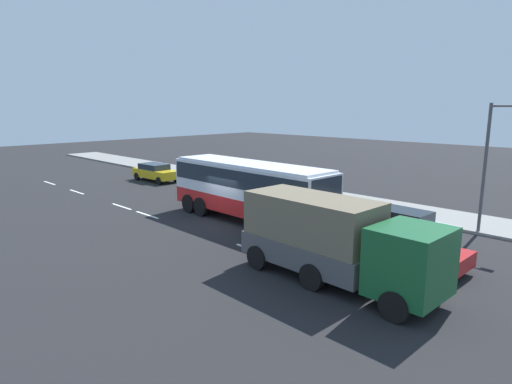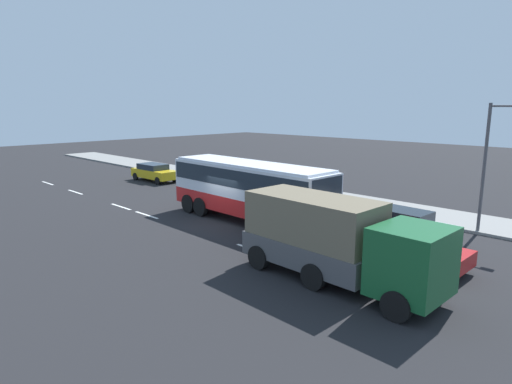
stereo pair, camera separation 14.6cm
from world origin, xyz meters
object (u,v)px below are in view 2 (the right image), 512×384
Objects in this scene: cargo_truck at (335,238)px; pedestrian_near_curb at (309,184)px; pedestrian_at_crossing at (311,180)px; car_silver_hatch at (405,223)px; coach_bus at (249,185)px; car_red_compact at (405,245)px; car_yellow_taxi at (154,172)px; street_lamp at (489,159)px.

cargo_truck is 5.06× the size of pedestrian_near_curb.
cargo_truck is 15.28m from pedestrian_at_crossing.
car_silver_hatch is (-0.55, 6.80, -0.89)m from cargo_truck.
cargo_truck is 6.88m from car_silver_hatch.
car_silver_hatch is (7.69, 3.03, -1.29)m from coach_bus.
car_yellow_taxi is at bearing 172.29° from car_red_compact.
pedestrian_at_crossing is 12.17m from street_lamp.
street_lamp reaches higher than pedestrian_at_crossing.
car_yellow_taxi is (-22.98, 0.57, 0.03)m from car_silver_hatch.
street_lamp is (2.42, 3.47, 3.06)m from car_silver_hatch.
pedestrian_near_curb reaches higher than car_red_compact.
car_silver_hatch is 9.92m from pedestrian_near_curb.
pedestrian_near_curb is (-10.55, 7.34, 0.22)m from car_red_compact.
car_red_compact reaches higher than car_yellow_taxi.
coach_bus reaches higher than car_red_compact.
car_yellow_taxi is 0.74× the size of street_lamp.
car_yellow_taxi is at bearing -90.98° from pedestrian_near_curb.
car_red_compact is 3.11× the size of pedestrian_near_curb.
car_red_compact is (9.21, -0.20, -1.25)m from coach_bus.
street_lamp is (11.45, -0.64, 2.80)m from pedestrian_near_curb.
car_red_compact reaches higher than car_silver_hatch.
car_red_compact is 1.02× the size of car_silver_hatch.
coach_bus is at bearing -176.81° from pedestrian_at_crossing.
coach_bus is at bearing -147.26° from street_lamp.
cargo_truck reaches higher than pedestrian_near_curb.
cargo_truck is 1.63× the size of car_red_compact.
car_yellow_taxi is at bearing 164.17° from cargo_truck.
pedestrian_at_crossing is (-10.90, 8.04, 0.37)m from car_red_compact.
pedestrian_at_crossing is (13.60, 4.24, 0.37)m from car_yellow_taxi.
coach_bus reaches higher than car_yellow_taxi.
pedestrian_at_crossing is (-1.69, 7.84, -0.89)m from coach_bus.
street_lamp is at bearing 4.80° from car_yellow_taxi.
street_lamp reaches higher than car_red_compact.
pedestrian_near_curb is 11.80m from street_lamp.
cargo_truck is at bearing 26.08° from pedestrian_near_curb.
pedestrian_near_curb reaches higher than car_silver_hatch.
car_silver_hatch is at bearing -124.90° from street_lamp.
car_silver_hatch is at bearing -3.13° from car_yellow_taxi.
cargo_truck reaches higher than car_red_compact.
car_silver_hatch is 5.22m from street_lamp.
cargo_truck is at bearing -23.26° from coach_bus.
street_lamp is (25.40, 2.90, 3.03)m from car_yellow_taxi.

